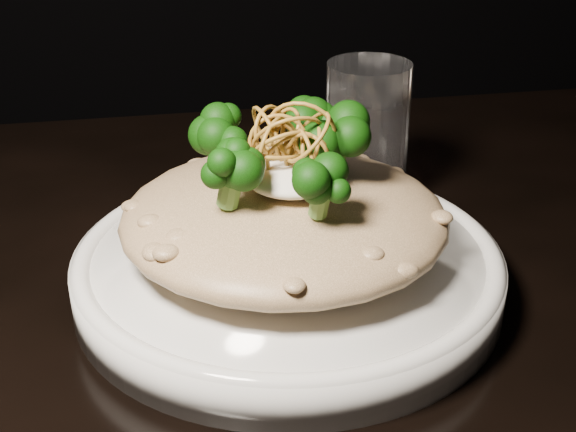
% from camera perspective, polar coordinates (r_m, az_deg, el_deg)
% --- Properties ---
extents(table, '(1.10, 0.80, 0.75)m').
position_cam_1_polar(table, '(0.55, -0.98, -14.78)').
color(table, black).
rests_on(table, ground).
extents(plate, '(0.28, 0.28, 0.03)m').
position_cam_1_polar(plate, '(0.53, 0.00, -3.93)').
color(plate, silver).
rests_on(plate, table).
extents(risotto, '(0.21, 0.21, 0.05)m').
position_cam_1_polar(risotto, '(0.51, -0.27, -0.06)').
color(risotto, brown).
rests_on(risotto, plate).
extents(broccoli, '(0.11, 0.11, 0.04)m').
position_cam_1_polar(broccoli, '(0.49, -0.29, 4.37)').
color(broccoli, black).
rests_on(broccoli, risotto).
extents(cheese, '(0.06, 0.06, 0.02)m').
position_cam_1_polar(cheese, '(0.49, 0.29, 2.84)').
color(cheese, white).
rests_on(cheese, risotto).
extents(shallots, '(0.06, 0.06, 0.04)m').
position_cam_1_polar(shallots, '(0.49, 0.18, 6.02)').
color(shallots, brown).
rests_on(shallots, cheese).
extents(drinking_glass, '(0.09, 0.09, 0.11)m').
position_cam_1_polar(drinking_glass, '(0.64, 5.61, 5.77)').
color(drinking_glass, white).
rests_on(drinking_glass, table).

